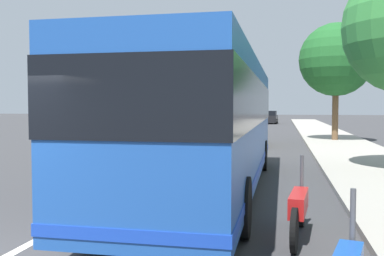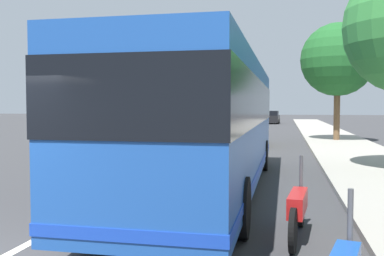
% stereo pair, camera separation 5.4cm
% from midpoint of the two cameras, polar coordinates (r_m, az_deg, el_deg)
% --- Properties ---
extents(sidewalk_curb, '(110.00, 3.60, 0.14)m').
position_cam_midpoint_polar(sidewalk_curb, '(15.27, 23.47, -5.15)').
color(sidewalk_curb, '#9E998E').
rests_on(sidewalk_curb, ground).
extents(lane_divider_line, '(110.00, 0.16, 0.01)m').
position_cam_midpoint_polar(lane_divider_line, '(15.46, -2.46, -5.06)').
color(lane_divider_line, silver).
rests_on(lane_divider_line, ground).
extents(coach_bus, '(12.06, 2.57, 3.17)m').
position_cam_midpoint_polar(coach_bus, '(10.98, 2.54, 1.25)').
color(coach_bus, '#1E4C9E').
rests_on(coach_bus, ground).
extents(motorcycle_far_end, '(2.14, 0.36, 1.28)m').
position_cam_midpoint_polar(motorcycle_far_end, '(7.36, 13.81, -10.21)').
color(motorcycle_far_end, black).
rests_on(motorcycle_far_end, ground).
extents(car_oncoming, '(4.56, 2.03, 1.48)m').
position_cam_midpoint_polar(car_oncoming, '(24.17, 7.28, -0.58)').
color(car_oncoming, gold).
rests_on(car_oncoming, ground).
extents(car_ahead_same_lane, '(4.00, 1.85, 1.54)m').
position_cam_midpoint_polar(car_ahead_same_lane, '(35.18, 1.69, 0.56)').
color(car_ahead_same_lane, gold).
rests_on(car_ahead_same_lane, ground).
extents(car_far_distant, '(4.19, 2.01, 1.59)m').
position_cam_midpoint_polar(car_far_distant, '(54.91, 10.34, 1.35)').
color(car_far_distant, black).
rests_on(car_far_distant, ground).
extents(roadside_tree_far_block, '(4.32, 4.32, 7.06)m').
position_cam_midpoint_polar(roadside_tree_far_block, '(27.53, 18.50, 8.42)').
color(roadside_tree_far_block, brown).
rests_on(roadside_tree_far_block, ground).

